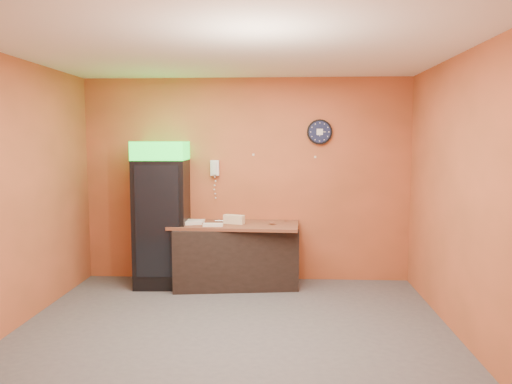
{
  "coord_description": "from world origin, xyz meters",
  "views": [
    {
      "loc": [
        0.5,
        -4.89,
        1.94
      ],
      "look_at": [
        0.21,
        0.6,
        1.38
      ],
      "focal_mm": 35.0,
      "sensor_mm": 36.0,
      "label": 1
    }
  ],
  "objects": [
    {
      "name": "floor",
      "position": [
        0.0,
        0.0,
        0.0
      ],
      "size": [
        4.5,
        4.5,
        0.0
      ],
      "primitive_type": "plane",
      "color": "#47474C",
      "rests_on": "ground"
    },
    {
      "name": "back_wall",
      "position": [
        0.0,
        2.0,
        1.4
      ],
      "size": [
        4.5,
        0.02,
        2.8
      ],
      "primitive_type": "cube",
      "color": "#CB6039",
      "rests_on": "floor"
    },
    {
      "name": "left_wall",
      "position": [
        -2.25,
        0.0,
        1.4
      ],
      "size": [
        0.02,
        4.0,
        2.8
      ],
      "primitive_type": "cube",
      "color": "#CB6039",
      "rests_on": "floor"
    },
    {
      "name": "right_wall",
      "position": [
        2.25,
        0.0,
        1.4
      ],
      "size": [
        0.02,
        4.0,
        2.8
      ],
      "primitive_type": "cube",
      "color": "#CB6039",
      "rests_on": "floor"
    },
    {
      "name": "ceiling",
      "position": [
        0.0,
        0.0,
        2.8
      ],
      "size": [
        4.5,
        4.0,
        0.02
      ],
      "primitive_type": "cube",
      "color": "white",
      "rests_on": "back_wall"
    },
    {
      "name": "beverage_cooler",
      "position": [
        -1.11,
        1.61,
        0.94
      ],
      "size": [
        0.71,
        0.72,
        1.93
      ],
      "rotation": [
        0.0,
        0.0,
        0.05
      ],
      "color": "black",
      "rests_on": "floor"
    },
    {
      "name": "prep_counter",
      "position": [
        -0.12,
        1.64,
        0.4
      ],
      "size": [
        1.69,
        0.92,
        0.81
      ],
      "primitive_type": "cube",
      "rotation": [
        0.0,
        0.0,
        0.13
      ],
      "color": "black",
      "rests_on": "floor"
    },
    {
      "name": "wall_clock",
      "position": [
        1.0,
        1.97,
        2.06
      ],
      "size": [
        0.34,
        0.06,
        0.34
      ],
      "color": "black",
      "rests_on": "back_wall"
    },
    {
      "name": "wall_phone",
      "position": [
        -0.43,
        1.95,
        1.57
      ],
      "size": [
        0.12,
        0.1,
        0.21
      ],
      "color": "white",
      "rests_on": "back_wall"
    },
    {
      "name": "butcher_paper",
      "position": [
        -0.12,
        1.64,
        0.83
      ],
      "size": [
        1.71,
        0.88,
        0.04
      ],
      "primitive_type": "cube",
      "rotation": [
        0.0,
        0.0,
        -0.05
      ],
      "color": "brown",
      "rests_on": "prep_counter"
    },
    {
      "name": "sub_roll_stack",
      "position": [
        -0.14,
        1.62,
        0.91
      ],
      "size": [
        0.29,
        0.19,
        0.12
      ],
      "rotation": [
        0.0,
        0.0,
        -0.35
      ],
      "color": "beige",
      "rests_on": "butcher_paper"
    },
    {
      "name": "wrapped_sandwich_left",
      "position": [
        -0.7,
        1.53,
        0.87
      ],
      "size": [
        0.3,
        0.19,
        0.04
      ],
      "primitive_type": "cube",
      "rotation": [
        0.0,
        0.0,
        0.32
      ],
      "color": "silver",
      "rests_on": "butcher_paper"
    },
    {
      "name": "wrapped_sandwich_mid",
      "position": [
        -0.39,
        1.41,
        0.86
      ],
      "size": [
        0.26,
        0.11,
        0.04
      ],
      "primitive_type": "cube",
      "rotation": [
        0.0,
        0.0,
        0.06
      ],
      "color": "silver",
      "rests_on": "butcher_paper"
    },
    {
      "name": "wrapped_sandwich_right",
      "position": [
        -0.67,
        1.71,
        0.86
      ],
      "size": [
        0.25,
        0.1,
        0.04
      ],
      "primitive_type": "cube",
      "rotation": [
        0.0,
        0.0,
        0.02
      ],
      "color": "silver",
      "rests_on": "butcher_paper"
    },
    {
      "name": "kitchen_tool",
      "position": [
        -0.27,
        1.78,
        0.87
      ],
      "size": [
        0.06,
        0.06,
        0.06
      ],
      "primitive_type": "cylinder",
      "color": "silver",
      "rests_on": "butcher_paper"
    }
  ]
}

